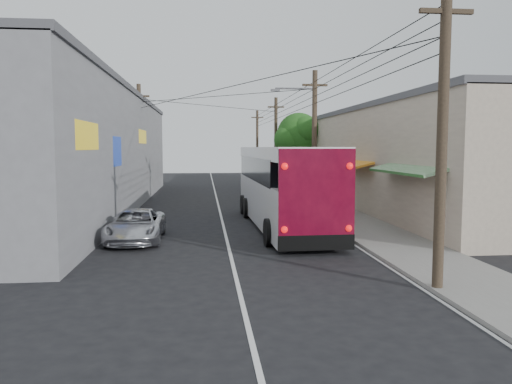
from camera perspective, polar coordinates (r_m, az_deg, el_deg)
ground at (r=14.83m, az=-2.32°, el=-9.69°), size 120.00×120.00×0.00m
sidewalk at (r=35.30m, az=6.20°, el=-0.97°), size 3.00×80.00×0.12m
building_right at (r=38.21m, az=12.22°, el=4.05°), size 7.09×40.00×6.25m
building_left at (r=33.19m, az=-19.24°, el=4.60°), size 7.20×36.00×7.25m
utility_poles at (r=34.87m, az=0.69°, el=5.68°), size 11.80×45.28×8.00m
street_tree at (r=41.08m, az=5.00°, el=6.34°), size 4.40×4.00×6.60m
coach_bus at (r=23.78m, az=3.01°, el=0.73°), size 3.30×13.27×3.80m
jeepney at (r=20.77m, az=-13.56°, el=-3.74°), size 2.15×4.62×1.28m
parked_suv at (r=30.63m, az=3.75°, el=-0.46°), size 2.82×5.80×1.63m
parked_car_mid at (r=35.56m, az=1.68°, el=0.04°), size 1.99×3.93×1.28m
parked_car_far at (r=46.99m, az=-0.18°, el=1.30°), size 1.89×4.10×1.30m
pedestrian_near at (r=25.56m, az=10.01°, el=-1.19°), size 0.76×0.64×1.79m
pedestrian_far at (r=32.24m, az=9.37°, el=0.03°), size 0.98×0.87×1.68m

